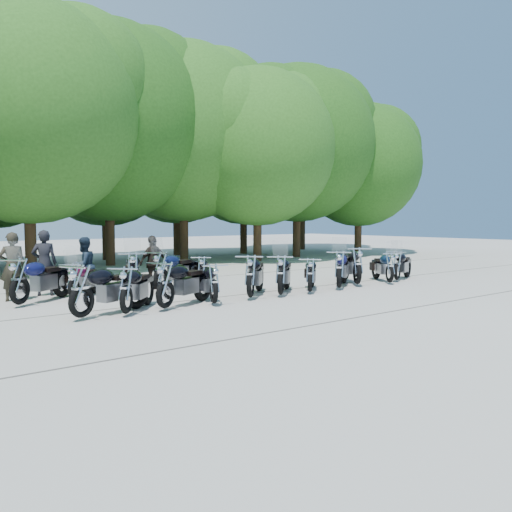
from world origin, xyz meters
TOP-DOWN VIEW (x-y plane):
  - ground at (0.00, 0.00)m, footprint 90.00×90.00m
  - tree_3 at (-3.57, 11.24)m, footprint 8.70×8.70m
  - tree_4 at (0.54, 13.09)m, footprint 9.13×9.13m
  - tree_5 at (4.61, 13.20)m, footprint 9.04×9.04m
  - tree_6 at (7.55, 10.82)m, footprint 8.00×8.00m
  - tree_7 at (11.20, 11.78)m, footprint 8.79×8.79m
  - tree_8 at (15.83, 11.20)m, footprint 7.53×7.53m
  - tree_12 at (1.80, 16.47)m, footprint 7.88×7.88m
  - tree_13 at (6.69, 17.47)m, footprint 8.31×8.31m
  - tree_14 at (10.68, 16.09)m, footprint 8.02×8.02m
  - tree_15 at (16.61, 17.02)m, footprint 9.67×9.67m
  - motorcycle_0 at (-5.65, 0.46)m, footprint 2.53×1.63m
  - motorcycle_1 at (-4.67, 0.34)m, footprint 2.07×2.11m
  - motorcycle_2 at (-3.63, 0.43)m, footprint 2.45×1.68m
  - motorcycle_3 at (-2.30, 0.34)m, footprint 1.43×2.22m
  - motorcycle_4 at (-0.96, 0.54)m, footprint 2.30×2.24m
  - motorcycle_5 at (0.04, 0.43)m, footprint 2.23×2.13m
  - motorcycle_6 at (1.12, 0.37)m, footprint 1.98×1.92m
  - motorcycle_7 at (2.45, 0.43)m, footprint 2.38×2.07m
  - motorcycle_8 at (3.54, 0.66)m, footprint 2.12×2.54m
  - motorcycle_9 at (4.82, 0.36)m, footprint 1.75×2.15m
  - motorcycle_10 at (5.60, 0.63)m, footprint 2.25×1.46m
  - motorcycle_11 at (-6.19, 3.16)m, footprint 2.42×2.06m
  - motorcycle_12 at (-4.76, 3.35)m, footprint 1.87×1.88m
  - motorcycle_13 at (-3.20, 3.04)m, footprint 1.86×2.62m
  - motorcycle_14 at (-2.20, 3.25)m, footprint 2.54×1.81m
  - motorcycle_15 at (-0.71, 3.35)m, footprint 1.73×2.01m
  - rider_0 at (-6.04, 4.34)m, footprint 0.78×0.63m
  - rider_1 at (-4.00, 4.61)m, footprint 0.99×0.90m
  - rider_2 at (-2.00, 4.10)m, footprint 1.04×0.57m
  - rider_3 at (-5.05, 4.87)m, footprint 0.81×0.68m

SIDE VIEW (x-z plane):
  - ground at x=0.00m, z-range 0.00..0.00m
  - motorcycle_12 at x=-4.76m, z-range 0.00..1.15m
  - motorcycle_15 at x=-0.71m, z-range 0.00..1.16m
  - motorcycle_6 at x=1.12m, z-range 0.00..1.20m
  - motorcycle_3 at x=-2.30m, z-range 0.00..1.21m
  - motorcycle_9 at x=4.82m, z-range 0.00..1.22m
  - motorcycle_10 at x=5.60m, z-range 0.00..1.22m
  - motorcycle_1 at x=-4.67m, z-range 0.00..1.28m
  - motorcycle_5 at x=0.04m, z-range 0.00..1.34m
  - motorcycle_2 at x=-3.63m, z-range 0.00..1.34m
  - motorcycle_7 at x=2.45m, z-range 0.00..1.37m
  - motorcycle_0 at x=-5.65m, z-range 0.00..1.38m
  - motorcycle_11 at x=-6.19m, z-range 0.00..1.39m
  - motorcycle_4 at x=-0.96m, z-range 0.00..1.39m
  - motorcycle_14 at x=-2.20m, z-range 0.00..1.40m
  - motorcycle_13 at x=-3.20m, z-range 0.00..1.44m
  - motorcycle_8 at x=3.54m, z-range 0.00..1.45m
  - rider_1 at x=-4.00m, z-range 0.00..1.66m
  - rider_2 at x=-2.00m, z-range 0.00..1.68m
  - rider_0 at x=-6.04m, z-range 0.00..1.85m
  - rider_3 at x=-5.05m, z-range 0.00..1.88m
  - tree_8 at x=15.83m, z-range 0.85..10.10m
  - tree_12 at x=1.80m, z-range 0.89..10.56m
  - tree_6 at x=7.55m, z-range 0.90..10.72m
  - tree_14 at x=10.68m, z-range 0.91..10.75m
  - tree_13 at x=6.69m, z-range 0.94..11.14m
  - tree_3 at x=-3.57m, z-range 0.98..11.66m
  - tree_7 at x=11.20m, z-range 0.99..11.79m
  - tree_5 at x=4.61m, z-range 1.02..12.12m
  - tree_4 at x=0.54m, z-range 1.03..12.24m
  - tree_15 at x=16.61m, z-range 1.09..12.96m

